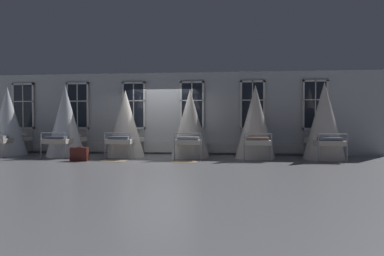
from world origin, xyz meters
TOP-DOWN VIEW (x-y plane):
  - ground at (0.00, 0.00)m, footprint 30.94×30.94m
  - back_wall_with_windows at (0.00, 1.29)m, footprint 16.47×0.10m
  - window_bank at (0.00, 1.17)m, footprint 12.33×0.10m
  - cot_first at (-5.69, 0.15)m, footprint 1.38×1.89m
  - cot_second at (-3.41, 0.12)m, footprint 1.38×1.90m
  - cot_third at (-1.16, 0.15)m, footprint 1.38×1.89m
  - cot_fourth at (1.19, 0.12)m, footprint 1.38×1.91m
  - cot_fifth at (3.45, 0.13)m, footprint 1.38×1.90m
  - cot_sixth at (5.73, 0.09)m, footprint 1.38×1.90m
  - rug_third at (-1.14, -1.19)m, footprint 0.83×0.60m
  - rug_fourth at (1.14, -1.19)m, footprint 0.81×0.57m
  - suitcase_dark at (-2.24, -1.30)m, footprint 0.56×0.22m

SIDE VIEW (x-z plane):
  - ground at x=0.00m, z-range 0.00..0.00m
  - rug_third at x=-1.14m, z-range 0.00..0.01m
  - rug_fourth at x=1.14m, z-range 0.00..0.01m
  - suitcase_dark at x=-2.24m, z-range -0.01..0.46m
  - window_bank at x=0.00m, z-range -0.40..2.33m
  - cot_third at x=-1.16m, z-range -0.04..2.36m
  - cot_fourth at x=1.19m, z-range -0.04..2.37m
  - cot_fifth at x=3.45m, z-range -0.04..2.49m
  - cot_first at x=-5.69m, z-range -0.04..2.52m
  - cot_second at x=-3.41m, z-range -0.04..2.55m
  - cot_sixth at x=5.73m, z-range -0.04..2.57m
  - back_wall_with_windows at x=0.00m, z-range 0.00..3.13m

